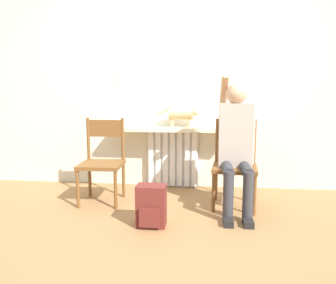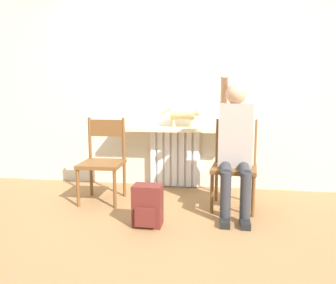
% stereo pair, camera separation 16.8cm
% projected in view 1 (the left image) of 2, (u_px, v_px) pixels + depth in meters
% --- Properties ---
extents(ground_plane, '(12.00, 12.00, 0.00)m').
position_uv_depth(ground_plane, '(161.00, 220.00, 3.13)').
color(ground_plane, olive).
extents(wall_with_window, '(7.00, 0.06, 2.70)m').
position_uv_depth(wall_with_window, '(174.00, 81.00, 4.14)').
color(wall_with_window, beige).
rests_on(wall_with_window, ground_plane).
extents(radiator, '(0.65, 0.08, 0.73)m').
position_uv_depth(radiator, '(173.00, 159.00, 4.21)').
color(radiator, white).
rests_on(radiator, ground_plane).
extents(windowsill, '(1.56, 0.28, 0.05)m').
position_uv_depth(windowsill, '(172.00, 129.00, 4.06)').
color(windowsill, beige).
rests_on(windowsill, radiator).
extents(window_glass, '(1.50, 0.01, 1.04)m').
position_uv_depth(window_glass, '(173.00, 85.00, 4.11)').
color(window_glass, white).
rests_on(window_glass, windowsill).
extents(chair_left, '(0.47, 0.47, 0.92)m').
position_uv_depth(chair_left, '(102.00, 160.00, 3.62)').
color(chair_left, brown).
rests_on(chair_left, ground_plane).
extents(chair_right, '(0.49, 0.49, 0.92)m').
position_uv_depth(chair_right, '(235.00, 163.00, 3.46)').
color(chair_right, brown).
rests_on(chair_right, ground_plane).
extents(person, '(0.36, 0.99, 1.41)m').
position_uv_depth(person, '(236.00, 141.00, 3.31)').
color(person, '#333338').
rests_on(person, ground_plane).
extents(cat, '(0.53, 0.14, 0.27)m').
position_uv_depth(cat, '(182.00, 114.00, 4.00)').
color(cat, '#DBB77A').
rests_on(cat, windowsill).
extents(backpack, '(0.26, 0.22, 0.38)m').
position_uv_depth(backpack, '(151.00, 206.00, 2.96)').
color(backpack, maroon).
rests_on(backpack, ground_plane).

